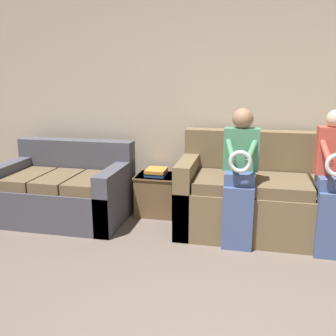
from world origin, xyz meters
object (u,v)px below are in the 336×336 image
child_left_seated (240,172)px  couch_main (279,198)px  book_stack (156,172)px  side_shelf (157,194)px  couch_side (66,191)px  child_right_seated (332,177)px

child_left_seated → couch_main: bearing=42.1°
book_stack → side_shelf: bearing=76.8°
side_shelf → book_stack: book_stack is taller
couch_main → child_left_seated: (-0.39, -0.35, 0.34)m
couch_side → child_left_seated: (1.89, -0.27, 0.40)m
child_right_seated → book_stack: child_right_seated is taller
side_shelf → book_stack: size_ratio=1.78×
couch_side → book_stack: 1.02m
couch_main → child_left_seated: 0.63m
couch_main → child_left_seated: child_left_seated is taller
child_left_seated → book_stack: bearing=147.6°
child_right_seated → couch_side: bearing=174.0°
couch_main → side_shelf: couch_main is taller
couch_main → couch_side: (-2.27, -0.08, -0.06)m
child_right_seated → side_shelf: 1.87m
couch_main → couch_side: 2.28m
couch_side → child_left_seated: size_ratio=1.08×
couch_side → book_stack: size_ratio=5.33×
couch_main → child_right_seated: bearing=-42.3°
child_right_seated → book_stack: bearing=160.8°
couch_side → side_shelf: bearing=18.9°
side_shelf → child_left_seated: bearing=-32.9°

